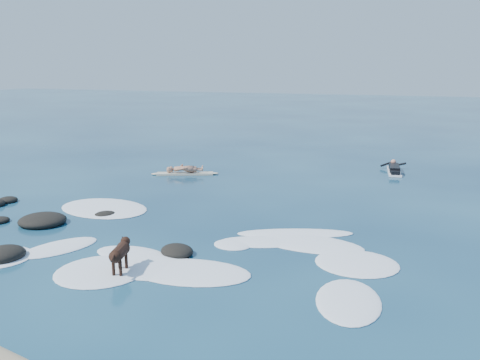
% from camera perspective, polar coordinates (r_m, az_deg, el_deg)
% --- Properties ---
extents(ground, '(160.00, 160.00, 0.00)m').
position_cam_1_polar(ground, '(15.41, -11.33, -5.66)').
color(ground, '#0A2642').
rests_on(ground, ground).
extents(breaking_foam, '(14.89, 7.49, 0.12)m').
position_cam_1_polar(breaking_foam, '(14.40, -10.73, -6.86)').
color(breaking_foam, white).
rests_on(breaking_foam, ground).
extents(standing_surfer_rig, '(2.78, 1.48, 1.67)m').
position_cam_1_polar(standing_surfer_rig, '(23.33, -5.92, 2.16)').
color(standing_surfer_rig, beige).
rests_on(standing_surfer_rig, ground).
extents(paddling_surfer_rig, '(1.18, 2.62, 0.45)m').
position_cam_1_polar(paddling_surfer_rig, '(24.77, 16.12, 1.13)').
color(paddling_surfer_rig, white).
rests_on(paddling_surfer_rig, ground).
extents(dog, '(0.53, 1.19, 0.78)m').
position_cam_1_polar(dog, '(12.47, -12.65, -7.48)').
color(dog, black).
rests_on(dog, ground).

